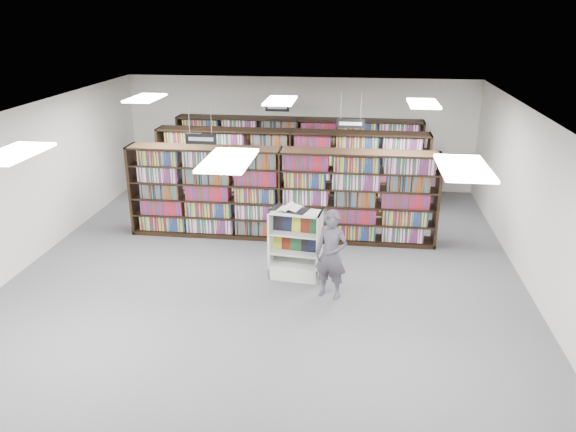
# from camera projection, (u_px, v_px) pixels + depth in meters

# --- Properties ---
(floor) EXTENTS (12.00, 12.00, 0.00)m
(floor) POSITION_uv_depth(u_px,v_px,m) (267.00, 275.00, 11.22)
(floor) COLOR #4F4F54
(floor) RESTS_ON ground
(ceiling) EXTENTS (10.00, 12.00, 0.10)m
(ceiling) POSITION_uv_depth(u_px,v_px,m) (265.00, 116.00, 10.11)
(ceiling) COLOR white
(ceiling) RESTS_ON wall_back
(wall_back) EXTENTS (10.00, 0.10, 3.20)m
(wall_back) POSITION_uv_depth(u_px,v_px,m) (299.00, 133.00, 16.24)
(wall_back) COLOR silver
(wall_back) RESTS_ON ground
(wall_front) EXTENTS (10.00, 0.10, 3.20)m
(wall_front) POSITION_uv_depth(u_px,v_px,m) (161.00, 411.00, 5.09)
(wall_front) COLOR silver
(wall_front) RESTS_ON ground
(wall_left) EXTENTS (0.10, 12.00, 3.20)m
(wall_left) POSITION_uv_depth(u_px,v_px,m) (20.00, 190.00, 11.24)
(wall_left) COLOR silver
(wall_left) RESTS_ON ground
(wall_right) EXTENTS (0.10, 12.00, 3.20)m
(wall_right) POSITION_uv_depth(u_px,v_px,m) (541.00, 211.00, 10.09)
(wall_right) COLOR silver
(wall_right) RESTS_ON ground
(bookshelf_row_near) EXTENTS (7.00, 0.60, 2.10)m
(bookshelf_row_near) POSITION_uv_depth(u_px,v_px,m) (281.00, 194.00, 12.72)
(bookshelf_row_near) COLOR black
(bookshelf_row_near) RESTS_ON floor
(bookshelf_row_mid) EXTENTS (7.00, 0.60, 2.10)m
(bookshelf_row_mid) POSITION_uv_depth(u_px,v_px,m) (291.00, 171.00, 14.58)
(bookshelf_row_mid) COLOR black
(bookshelf_row_mid) RESTS_ON floor
(bookshelf_row_far) EXTENTS (7.00, 0.60, 2.10)m
(bookshelf_row_far) POSITION_uv_depth(u_px,v_px,m) (298.00, 155.00, 16.16)
(bookshelf_row_far) COLOR black
(bookshelf_row_far) RESTS_ON floor
(aisle_sign_left) EXTENTS (0.65, 0.02, 0.80)m
(aisle_sign_left) POSITION_uv_depth(u_px,v_px,m) (201.00, 138.00, 11.44)
(aisle_sign_left) COLOR #B2B2B7
(aisle_sign_left) RESTS_ON ceiling
(aisle_sign_right) EXTENTS (0.65, 0.02, 0.80)m
(aisle_sign_right) POSITION_uv_depth(u_px,v_px,m) (351.00, 123.00, 12.95)
(aisle_sign_right) COLOR #B2B2B7
(aisle_sign_right) RESTS_ON ceiling
(aisle_sign_center) EXTENTS (0.65, 0.02, 0.80)m
(aisle_sign_center) POSITION_uv_depth(u_px,v_px,m) (277.00, 107.00, 15.04)
(aisle_sign_center) COLOR #B2B2B7
(aisle_sign_center) RESTS_ON ceiling
(troffer_front_left) EXTENTS (0.60, 1.20, 0.04)m
(troffer_front_left) POSITION_uv_depth(u_px,v_px,m) (14.00, 153.00, 7.68)
(troffer_front_left) COLOR white
(troffer_front_left) RESTS_ON ceiling
(troffer_front_center) EXTENTS (0.60, 1.20, 0.04)m
(troffer_front_center) POSITION_uv_depth(u_px,v_px,m) (228.00, 160.00, 7.33)
(troffer_front_center) COLOR white
(troffer_front_center) RESTS_ON ceiling
(troffer_front_right) EXTENTS (0.60, 1.20, 0.04)m
(troffer_front_right) POSITION_uv_depth(u_px,v_px,m) (464.00, 168.00, 6.98)
(troffer_front_right) COLOR white
(troffer_front_right) RESTS_ON ceiling
(troffer_back_left) EXTENTS (0.60, 1.20, 0.04)m
(troffer_back_left) POSITION_uv_depth(u_px,v_px,m) (145.00, 98.00, 12.33)
(troffer_back_left) COLOR white
(troffer_back_left) RESTS_ON ceiling
(troffer_back_center) EXTENTS (0.60, 1.20, 0.04)m
(troffer_back_center) POSITION_uv_depth(u_px,v_px,m) (280.00, 101.00, 11.98)
(troffer_back_center) COLOR white
(troffer_back_center) RESTS_ON ceiling
(troffer_back_right) EXTENTS (0.60, 1.20, 0.04)m
(troffer_back_right) POSITION_uv_depth(u_px,v_px,m) (423.00, 104.00, 11.63)
(troffer_back_right) COLOR white
(troffer_back_right) RESTS_ON ceiling
(endcap_display) EXTENTS (1.05, 0.62, 1.39)m
(endcap_display) POSITION_uv_depth(u_px,v_px,m) (296.00, 254.00, 11.03)
(endcap_display) COLOR silver
(endcap_display) RESTS_ON floor
(open_book) EXTENTS (0.79, 0.58, 0.13)m
(open_book) POSITION_uv_depth(u_px,v_px,m) (289.00, 208.00, 10.75)
(open_book) COLOR black
(open_book) RESTS_ON endcap_display
(shopper) EXTENTS (0.71, 0.58, 1.68)m
(shopper) POSITION_uv_depth(u_px,v_px,m) (331.00, 255.00, 10.13)
(shopper) COLOR #4C4852
(shopper) RESTS_ON floor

